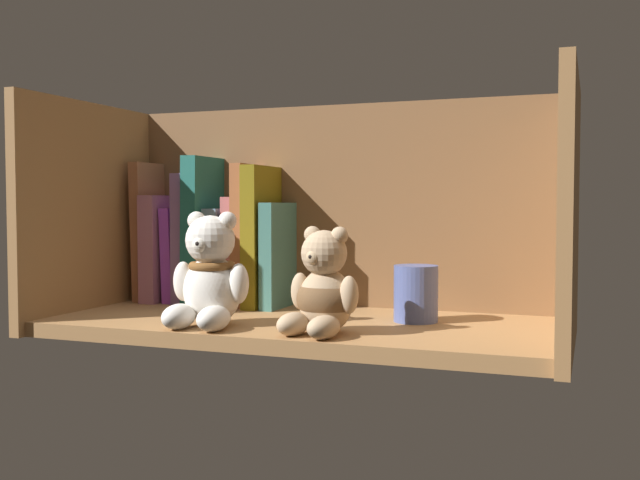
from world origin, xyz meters
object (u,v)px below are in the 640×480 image
object	(u,v)px
book_1	(166,248)
book_3	(193,238)
book_0	(152,232)
book_2	(181,254)
book_5	(225,256)
book_8	(267,236)
book_9	(283,254)
pillar_candle	(416,294)
book_7	(252,235)
teddy_bear_smaller	(324,292)
teddy_bear_larger	(209,277)
book_4	(208,230)
book_6	(239,251)

from	to	relation	value
book_1	book_3	world-z (taller)	book_3
book_0	book_2	bearing A→B (deg)	0.00
book_5	book_8	bearing A→B (deg)	0.00
book_3	book_9	xyz separation A→B (cm)	(15.94, 0.00, -2.30)
pillar_candle	book_2	bearing A→B (deg)	169.03
book_7	teddy_bear_smaller	bearing A→B (deg)	-46.62
book_9	pillar_candle	world-z (taller)	book_9
pillar_candle	teddy_bear_larger	bearing A→B (deg)	-152.37
book_1	book_4	world-z (taller)	book_4
book_8	book_4	bearing A→B (deg)	180.00
book_1	book_5	distance (cm)	10.93
book_5	book_7	size ratio (longest dim) A/B	0.69
book_0	book_2	world-z (taller)	book_0
book_1	book_3	xyz separation A→B (cm)	(5.11, 0.00, 1.70)
book_1	pillar_candle	distance (cm)	44.95
book_5	book_6	world-z (taller)	book_6
book_5	pillar_candle	bearing A→B (deg)	-13.56
book_0	book_9	world-z (taller)	book_0
book_2	book_3	distance (cm)	3.58
book_6	book_0	bearing A→B (deg)	180.00
book_6	book_1	bearing A→B (deg)	-180.00
book_2	teddy_bear_larger	distance (cm)	26.72
book_0	book_4	bearing A→B (deg)	0.00
book_8	pillar_candle	bearing A→B (deg)	-17.29
book_9	pillar_candle	size ratio (longest dim) A/B	2.11
book_2	book_6	bearing A→B (deg)	0.00
pillar_candle	book_1	bearing A→B (deg)	169.71
book_6	pillar_candle	world-z (taller)	book_6
book_0	book_2	distance (cm)	6.69
book_0	book_3	world-z (taller)	book_0
book_5	teddy_bear_smaller	world-z (taller)	book_5
book_7	book_8	size ratio (longest dim) A/B	1.02
book_2	book_6	world-z (taller)	book_6
book_2	teddy_bear_larger	xyz separation A→B (cm)	(16.80, -20.74, -1.26)
book_7	book_1	bearing A→B (deg)	-180.00
book_8	book_6	bearing A→B (deg)	180.00
book_2	book_7	xyz separation A→B (cm)	(12.92, 0.00, 3.41)
book_5	book_9	xyz separation A→B (cm)	(10.18, 0.00, 0.46)
book_0	pillar_candle	xyz separation A→B (cm)	(46.75, -7.98, -7.51)
teddy_bear_larger	pillar_candle	distance (cm)	27.64
book_6	teddy_bear_smaller	bearing A→B (deg)	-43.51
book_2	book_7	bearing A→B (deg)	0.00
book_3	book_6	distance (cm)	8.53
book_5	teddy_bear_smaller	bearing A→B (deg)	-40.38
book_4	teddy_bear_larger	world-z (taller)	book_4
book_9	book_2	bearing A→B (deg)	-180.00
book_2	teddy_bear_smaller	xyz separation A→B (cm)	(32.66, -20.89, -2.46)
book_5	book_8	distance (cm)	8.13
teddy_bear_larger	book_9	bearing A→B (deg)	85.96
book_1	book_4	xyz separation A→B (cm)	(7.85, 0.00, 3.03)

